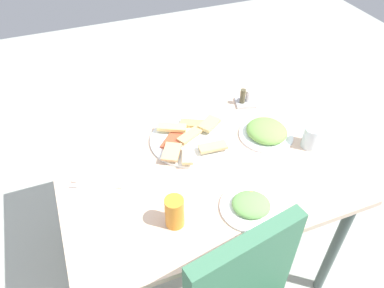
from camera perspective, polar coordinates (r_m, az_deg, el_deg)
ground_plane at (r=2.11m, az=0.24°, el=-15.62°), size 6.00×6.00×0.00m
dining_table at (r=1.61m, az=0.30°, el=-3.50°), size 1.12×0.96×0.70m
pide_platter at (r=1.62m, az=-0.46°, el=0.81°), size 0.34×0.34×0.04m
salad_plate_greens at (r=1.67m, az=11.32°, el=1.75°), size 0.24×0.24×0.07m
salad_plate_rice at (r=1.38m, az=8.93°, el=-9.20°), size 0.22×0.22×0.04m
soda_can at (r=1.29m, az=-2.67°, el=-10.28°), size 0.08×0.08×0.12m
drinking_glass at (r=1.65m, az=17.76°, el=1.03°), size 0.08×0.08×0.10m
paper_napkin at (r=1.50m, az=-14.46°, el=-5.82°), size 0.15×0.15×0.00m
fork at (r=1.51m, az=-14.60°, el=-5.24°), size 0.16×0.07×0.00m
spoon at (r=1.48m, az=-14.36°, el=-6.20°), size 0.19×0.09×0.00m
condiment_caddy at (r=1.85m, az=8.06°, el=6.71°), size 0.11×0.11×0.08m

